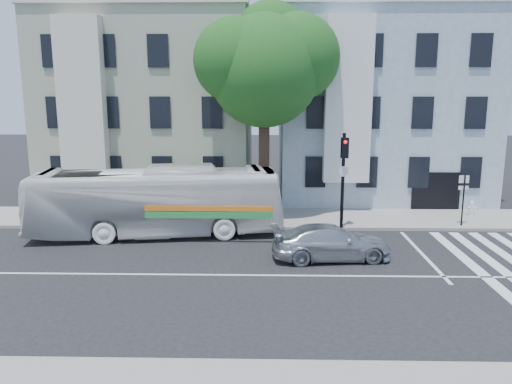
{
  "coord_description": "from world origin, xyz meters",
  "views": [
    {
      "loc": [
        0.17,
        -17.0,
        6.48
      ],
      "look_at": [
        -0.29,
        3.31,
        2.4
      ],
      "focal_mm": 35.0,
      "sensor_mm": 36.0,
      "label": 1
    }
  ],
  "objects_px": {
    "bus": "(157,201)",
    "fire_hydrant": "(471,208)",
    "sedan": "(331,242)",
    "traffic_signal": "(344,169)"
  },
  "relations": [
    {
      "from": "bus",
      "to": "fire_hydrant",
      "type": "relative_size",
      "value": 14.59
    },
    {
      "from": "sedan",
      "to": "bus",
      "type": "bearing_deg",
      "value": 60.81
    },
    {
      "from": "bus",
      "to": "traffic_signal",
      "type": "xyz_separation_m",
      "value": [
        8.56,
        0.86,
        1.41
      ]
    },
    {
      "from": "fire_hydrant",
      "to": "traffic_signal",
      "type": "bearing_deg",
      "value": -159.59
    },
    {
      "from": "sedan",
      "to": "fire_hydrant",
      "type": "distance_m",
      "value": 10.56
    },
    {
      "from": "sedan",
      "to": "traffic_signal",
      "type": "relative_size",
      "value": 1.0
    },
    {
      "from": "bus",
      "to": "fire_hydrant",
      "type": "distance_m",
      "value": 16.13
    },
    {
      "from": "bus",
      "to": "sedan",
      "type": "height_order",
      "value": "bus"
    },
    {
      "from": "sedan",
      "to": "traffic_signal",
      "type": "distance_m",
      "value": 4.77
    },
    {
      "from": "sedan",
      "to": "traffic_signal",
      "type": "height_order",
      "value": "traffic_signal"
    }
  ]
}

